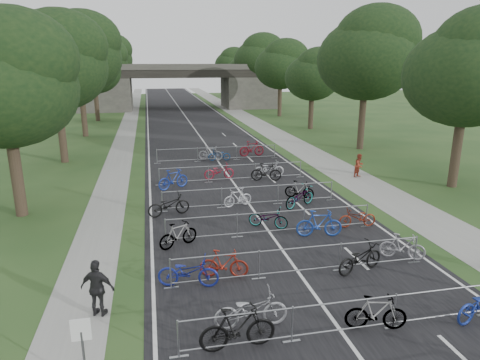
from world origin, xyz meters
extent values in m
cube|color=black|center=(0.00, 50.00, 0.01)|extent=(11.00, 140.00, 0.01)
cube|color=gray|center=(8.00, 50.00, 0.01)|extent=(3.00, 140.00, 0.01)
cube|color=gray|center=(-7.50, 50.00, 0.01)|extent=(2.00, 140.00, 0.01)
cube|color=silver|center=(0.00, 50.00, 0.00)|extent=(0.12, 140.00, 0.00)
cube|color=#3F3C38|center=(-11.50, 65.00, 2.50)|extent=(8.00, 8.00, 5.00)
cube|color=#3F3C38|center=(11.50, 65.00, 2.50)|extent=(8.00, 8.00, 5.00)
cube|color=black|center=(0.00, 65.00, 5.60)|extent=(30.00, 8.00, 1.20)
cube|color=#3F3C38|center=(0.00, 61.20, 6.60)|extent=(30.00, 0.40, 0.90)
cube|color=#3F3C38|center=(0.00, 68.80, 6.60)|extent=(30.00, 0.40, 0.90)
cylinder|color=#4C4C51|center=(-6.80, 3.00, 0.75)|extent=(0.06, 0.06, 1.50)
cube|color=white|center=(-6.80, 3.00, 1.55)|extent=(0.45, 0.04, 0.55)
cylinder|color=#33261C|center=(-11.50, 16.00, 2.10)|extent=(0.56, 0.56, 4.20)
ellipsoid|color=black|center=(-11.50, 16.00, 6.22)|extent=(6.72, 6.72, 5.51)
sphere|color=black|center=(-10.90, 15.50, 7.56)|extent=(5.38, 5.38, 5.38)
cylinder|color=#33261C|center=(13.00, 16.00, 2.24)|extent=(0.56, 0.56, 4.48)
ellipsoid|color=black|center=(13.00, 16.00, 6.63)|extent=(7.17, 7.17, 5.88)
sphere|color=black|center=(12.50, 16.50, 5.73)|extent=(4.66, 4.66, 4.66)
cylinder|color=#33261C|center=(-11.50, 28.00, 2.36)|extent=(0.56, 0.56, 4.72)
ellipsoid|color=black|center=(-11.50, 28.00, 6.99)|extent=(7.56, 7.56, 6.20)
sphere|color=black|center=(-10.90, 27.50, 8.50)|extent=(6.05, 6.05, 6.05)
sphere|color=black|center=(-12.00, 28.50, 6.05)|extent=(4.91, 4.91, 4.91)
cylinder|color=#33261C|center=(13.00, 28.00, 2.55)|extent=(0.56, 0.56, 5.11)
ellipsoid|color=black|center=(13.00, 28.00, 7.56)|extent=(8.18, 8.18, 6.70)
sphere|color=black|center=(13.60, 27.50, 9.20)|extent=(6.54, 6.54, 6.54)
sphere|color=black|center=(12.50, 28.50, 6.54)|extent=(5.31, 5.31, 5.31)
cylinder|color=#33261C|center=(-11.50, 40.00, 2.62)|extent=(0.56, 0.56, 5.25)
ellipsoid|color=black|center=(-11.50, 40.00, 7.77)|extent=(8.40, 8.40, 6.89)
sphere|color=black|center=(-10.90, 39.50, 9.45)|extent=(6.72, 6.72, 6.72)
sphere|color=black|center=(-12.00, 40.50, 6.72)|extent=(5.46, 5.46, 5.46)
cylinder|color=#33261C|center=(13.00, 40.00, 1.92)|extent=(0.56, 0.56, 3.85)
ellipsoid|color=black|center=(13.00, 40.00, 5.70)|extent=(6.16, 6.16, 5.05)
sphere|color=black|center=(13.60, 39.50, 6.93)|extent=(4.93, 4.93, 4.93)
sphere|color=black|center=(12.50, 40.50, 4.93)|extent=(4.00, 4.00, 4.00)
cylinder|color=#33261C|center=(-11.50, 52.00, 2.10)|extent=(0.56, 0.56, 4.20)
ellipsoid|color=black|center=(-11.50, 52.00, 6.22)|extent=(6.72, 6.72, 5.51)
sphere|color=black|center=(-10.90, 51.50, 7.56)|extent=(5.38, 5.38, 5.38)
sphere|color=black|center=(-12.00, 52.50, 5.38)|extent=(4.37, 4.37, 4.37)
cylinder|color=#33261C|center=(13.00, 52.00, 2.24)|extent=(0.56, 0.56, 4.48)
ellipsoid|color=black|center=(13.00, 52.00, 6.63)|extent=(7.17, 7.17, 5.88)
sphere|color=black|center=(13.60, 51.50, 8.06)|extent=(5.73, 5.73, 5.73)
sphere|color=black|center=(12.50, 52.50, 5.73)|extent=(4.66, 4.66, 4.66)
cylinder|color=#33261C|center=(-11.50, 64.00, 2.36)|extent=(0.56, 0.56, 4.72)
ellipsoid|color=black|center=(-11.50, 64.00, 6.99)|extent=(7.56, 7.56, 6.20)
sphere|color=black|center=(-10.90, 63.50, 8.50)|extent=(6.05, 6.05, 6.05)
sphere|color=black|center=(-12.00, 64.50, 6.05)|extent=(4.91, 4.91, 4.91)
cylinder|color=#33261C|center=(13.00, 64.00, 2.55)|extent=(0.56, 0.56, 5.11)
ellipsoid|color=black|center=(13.00, 64.00, 7.56)|extent=(8.18, 8.18, 6.70)
sphere|color=black|center=(13.60, 63.50, 9.20)|extent=(6.54, 6.54, 6.54)
sphere|color=black|center=(12.50, 64.50, 6.54)|extent=(5.31, 5.31, 5.31)
cylinder|color=#33261C|center=(-11.50, 76.00, 2.62)|extent=(0.56, 0.56, 5.25)
ellipsoid|color=black|center=(-11.50, 76.00, 7.77)|extent=(8.40, 8.40, 6.89)
sphere|color=black|center=(-10.90, 75.50, 9.45)|extent=(6.72, 6.72, 6.72)
sphere|color=black|center=(-12.00, 76.50, 6.72)|extent=(5.46, 5.46, 5.46)
cylinder|color=#33261C|center=(13.00, 76.00, 1.92)|extent=(0.56, 0.56, 3.85)
ellipsoid|color=black|center=(13.00, 76.00, 5.70)|extent=(6.16, 6.16, 5.05)
sphere|color=black|center=(13.60, 75.50, 6.93)|extent=(4.93, 4.93, 4.93)
sphere|color=black|center=(12.50, 76.50, 4.93)|extent=(4.00, 4.00, 4.00)
cylinder|color=#33261C|center=(-11.50, 88.00, 2.10)|extent=(0.56, 0.56, 4.20)
ellipsoid|color=black|center=(-11.50, 88.00, 6.22)|extent=(6.72, 6.72, 5.51)
sphere|color=black|center=(-10.90, 87.50, 7.56)|extent=(5.38, 5.38, 5.38)
sphere|color=black|center=(-12.00, 88.50, 5.38)|extent=(4.37, 4.37, 4.37)
cylinder|color=#33261C|center=(13.00, 88.00, 2.24)|extent=(0.56, 0.56, 4.48)
ellipsoid|color=black|center=(13.00, 88.00, 6.63)|extent=(7.17, 7.17, 5.88)
sphere|color=black|center=(13.60, 87.50, 8.06)|extent=(5.73, 5.73, 5.73)
sphere|color=black|center=(12.50, 88.50, 5.73)|extent=(4.66, 4.66, 4.66)
cylinder|color=gray|center=(0.00, 3.60, 1.05)|extent=(9.20, 0.04, 0.04)
cylinder|color=gray|center=(0.00, 3.60, 0.18)|extent=(9.20, 0.04, 0.04)
cylinder|color=gray|center=(-4.60, 3.60, 0.55)|extent=(0.05, 0.05, 1.10)
cube|color=gray|center=(-4.60, 3.60, 0.01)|extent=(0.50, 0.08, 0.03)
cylinder|color=gray|center=(-1.53, 3.60, 0.55)|extent=(0.05, 0.05, 1.10)
cube|color=gray|center=(-1.53, 3.60, 0.01)|extent=(0.50, 0.08, 0.03)
cylinder|color=gray|center=(1.53, 3.60, 0.55)|extent=(0.05, 0.05, 1.10)
cube|color=gray|center=(1.53, 3.60, 0.01)|extent=(0.50, 0.08, 0.03)
cylinder|color=gray|center=(0.00, 7.20, 1.05)|extent=(9.20, 0.04, 0.04)
cylinder|color=gray|center=(0.00, 7.20, 0.18)|extent=(9.20, 0.04, 0.04)
cylinder|color=gray|center=(-4.60, 7.20, 0.55)|extent=(0.05, 0.05, 1.10)
cube|color=gray|center=(-4.60, 7.20, 0.01)|extent=(0.50, 0.08, 0.03)
cylinder|color=gray|center=(-1.53, 7.20, 0.55)|extent=(0.05, 0.05, 1.10)
cube|color=gray|center=(-1.53, 7.20, 0.01)|extent=(0.50, 0.08, 0.03)
cylinder|color=gray|center=(1.53, 7.20, 0.55)|extent=(0.05, 0.05, 1.10)
cube|color=gray|center=(1.53, 7.20, 0.01)|extent=(0.50, 0.08, 0.03)
cylinder|color=gray|center=(4.60, 7.20, 0.55)|extent=(0.05, 0.05, 1.10)
cube|color=gray|center=(4.60, 7.20, 0.01)|extent=(0.50, 0.08, 0.03)
cylinder|color=gray|center=(0.00, 11.00, 1.05)|extent=(9.20, 0.04, 0.04)
cylinder|color=gray|center=(0.00, 11.00, 0.18)|extent=(9.20, 0.04, 0.04)
cylinder|color=gray|center=(-4.60, 11.00, 0.55)|extent=(0.05, 0.05, 1.10)
cube|color=gray|center=(-4.60, 11.00, 0.01)|extent=(0.50, 0.08, 0.03)
cylinder|color=gray|center=(-1.53, 11.00, 0.55)|extent=(0.05, 0.05, 1.10)
cube|color=gray|center=(-1.53, 11.00, 0.01)|extent=(0.50, 0.08, 0.03)
cylinder|color=gray|center=(1.53, 11.00, 0.55)|extent=(0.05, 0.05, 1.10)
cube|color=gray|center=(1.53, 11.00, 0.01)|extent=(0.50, 0.08, 0.03)
cylinder|color=gray|center=(4.60, 11.00, 0.55)|extent=(0.05, 0.05, 1.10)
cube|color=gray|center=(4.60, 11.00, 0.01)|extent=(0.50, 0.08, 0.03)
cylinder|color=gray|center=(0.00, 15.00, 1.05)|extent=(9.20, 0.04, 0.04)
cylinder|color=gray|center=(0.00, 15.00, 0.18)|extent=(9.20, 0.04, 0.04)
cylinder|color=gray|center=(-4.60, 15.00, 0.55)|extent=(0.05, 0.05, 1.10)
cube|color=gray|center=(-4.60, 15.00, 0.01)|extent=(0.50, 0.08, 0.03)
cylinder|color=gray|center=(-1.53, 15.00, 0.55)|extent=(0.05, 0.05, 1.10)
cube|color=gray|center=(-1.53, 15.00, 0.01)|extent=(0.50, 0.08, 0.03)
cylinder|color=gray|center=(1.53, 15.00, 0.55)|extent=(0.05, 0.05, 1.10)
cube|color=gray|center=(1.53, 15.00, 0.01)|extent=(0.50, 0.08, 0.03)
cylinder|color=gray|center=(4.60, 15.00, 0.55)|extent=(0.05, 0.05, 1.10)
cube|color=gray|center=(4.60, 15.00, 0.01)|extent=(0.50, 0.08, 0.03)
cylinder|color=gray|center=(0.00, 20.00, 1.05)|extent=(9.20, 0.04, 0.04)
cylinder|color=gray|center=(0.00, 20.00, 0.18)|extent=(9.20, 0.04, 0.04)
cylinder|color=gray|center=(-4.60, 20.00, 0.55)|extent=(0.05, 0.05, 1.10)
cube|color=gray|center=(-4.60, 20.00, 0.01)|extent=(0.50, 0.08, 0.03)
cylinder|color=gray|center=(-1.53, 20.00, 0.55)|extent=(0.05, 0.05, 1.10)
cube|color=gray|center=(-1.53, 20.00, 0.01)|extent=(0.50, 0.08, 0.03)
cylinder|color=gray|center=(1.53, 20.00, 0.55)|extent=(0.05, 0.05, 1.10)
cube|color=gray|center=(1.53, 20.00, 0.01)|extent=(0.50, 0.08, 0.03)
cylinder|color=gray|center=(4.60, 20.00, 0.55)|extent=(0.05, 0.05, 1.10)
cube|color=gray|center=(4.60, 20.00, 0.01)|extent=(0.50, 0.08, 0.03)
cylinder|color=gray|center=(0.00, 26.00, 1.05)|extent=(9.20, 0.04, 0.04)
cylinder|color=gray|center=(0.00, 26.00, 0.18)|extent=(9.20, 0.04, 0.04)
cylinder|color=gray|center=(-4.60, 26.00, 0.55)|extent=(0.05, 0.05, 1.10)
cube|color=gray|center=(-4.60, 26.00, 0.01)|extent=(0.50, 0.08, 0.03)
cylinder|color=gray|center=(-1.53, 26.00, 0.55)|extent=(0.05, 0.05, 1.10)
cube|color=gray|center=(-1.53, 26.00, 0.01)|extent=(0.50, 0.08, 0.03)
cylinder|color=gray|center=(1.53, 26.00, 0.55)|extent=(0.05, 0.05, 1.10)
cube|color=gray|center=(1.53, 26.00, 0.01)|extent=(0.50, 0.08, 0.03)
cylinder|color=gray|center=(4.60, 26.00, 0.55)|extent=(0.05, 0.05, 1.10)
cube|color=gray|center=(4.60, 26.00, 0.01)|extent=(0.50, 0.08, 0.03)
imported|color=black|center=(-3.04, 3.62, 0.62)|extent=(2.10, 0.66, 1.25)
imported|color=gray|center=(-2.47, 4.49, 0.56)|extent=(2.16, 0.78, 1.13)
imported|color=gray|center=(0.98, 3.65, 0.53)|extent=(1.84, 0.90, 1.06)
imported|color=navy|center=(-4.01, 7.19, 0.55)|extent=(2.20, 1.21, 1.10)
imported|color=maroon|center=(-2.71, 7.57, 0.52)|extent=(1.81, 0.92, 1.05)
imported|color=black|center=(2.19, 6.96, 0.54)|extent=(2.17, 1.34, 1.08)
imported|color=#99979E|center=(4.30, 7.59, 0.51)|extent=(1.73, 1.24, 1.03)
imported|color=gray|center=(-4.11, 10.53, 0.54)|extent=(1.82, 1.26, 1.07)
imported|color=gray|center=(0.09, 11.81, 0.49)|extent=(1.93, 1.51, 0.98)
imported|color=#1D3F9F|center=(1.98, 10.33, 0.61)|extent=(2.09, 0.91, 1.21)
imported|color=maroon|center=(4.15, 11.01, 0.47)|extent=(1.81, 0.69, 0.94)
imported|color=black|center=(-4.30, 14.39, 0.56)|extent=(2.23, 1.23, 1.11)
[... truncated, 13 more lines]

